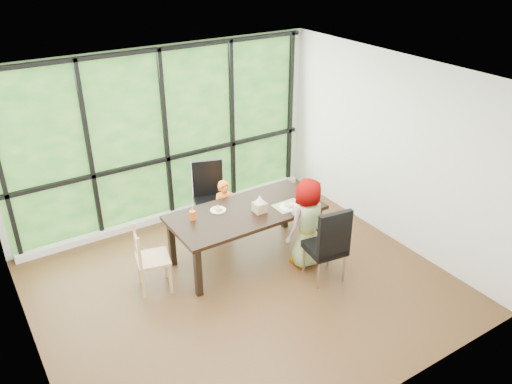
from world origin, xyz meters
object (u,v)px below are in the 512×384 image
plate_near (289,207)px  orange_cup (193,215)px  dining_table (246,234)px  chair_window_leather (210,198)px  child_older (307,223)px  tissue_box (260,207)px  child_toddler (225,211)px  chair_interior_leather (325,243)px  green_cup (306,199)px  plate_far (218,210)px  chair_end_beech (153,259)px

plate_near → orange_cup: 1.32m
dining_table → orange_cup: (-0.71, 0.17, 0.44)m
chair_window_leather → child_older: (0.68, -1.48, 0.09)m
chair_window_leather → orange_cup: 1.04m
orange_cup → dining_table: bearing=-13.6°
tissue_box → child_toddler: bearing=101.4°
chair_interior_leather → plate_near: size_ratio=4.06×
green_cup → plate_far: bearing=157.6°
child_toddler → plate_near: child_toddler is taller
dining_table → child_older: (0.62, -0.55, 0.26)m
dining_table → tissue_box: tissue_box is taller
dining_table → chair_interior_leather: chair_interior_leather is taller
dining_table → child_older: size_ratio=1.64×
dining_table → child_older: 0.87m
chair_interior_leather → plate_near: (-0.07, 0.71, 0.22)m
child_toddler → chair_end_beech: bearing=-141.2°
dining_table → chair_end_beech: chair_end_beech is taller
tissue_box → plate_near: bearing=-16.9°
orange_cup → tissue_box: bearing=-19.0°
chair_interior_leather → green_cup: 0.77m
chair_end_beech → plate_far: chair_end_beech is taller
chair_interior_leather → plate_near: chair_interior_leather is taller
chair_window_leather → plate_near: (0.60, -1.18, 0.22)m
chair_window_leather → plate_near: 1.34m
dining_table → plate_far: size_ratio=9.69×
child_toddler → child_older: child_older is taller
chair_interior_leather → orange_cup: 1.76m
child_toddler → chair_window_leather: bearing=116.4°
chair_end_beech → child_older: child_older is taller
plate_near → green_cup: (0.28, -0.02, 0.06)m
chair_interior_leather → child_toddler: 1.66m
child_toddler → orange_cup: child_toddler is taller
plate_far → orange_cup: bearing=-174.8°
chair_interior_leather → tissue_box: 0.99m
chair_interior_leather → plate_near: bearing=-76.2°
chair_interior_leather → orange_cup: (-1.32, 1.12, 0.27)m
chair_interior_leather → tissue_box: chair_interior_leather is taller
chair_interior_leather → dining_table: bearing=-49.0°
chair_window_leather → child_older: size_ratio=0.85×
plate_far → plate_near: bearing=-27.7°
dining_table → child_toddler: child_toddler is taller
chair_window_leather → chair_end_beech: bearing=-126.5°
dining_table → chair_end_beech: size_ratio=2.31×
chair_interior_leather → plate_far: 1.50m
child_toddler → green_cup: size_ratio=7.31×
chair_interior_leather → chair_window_leather: bearing=-62.2°
child_toddler → green_cup: bearing=-29.6°
plate_near → green_cup: bearing=-3.8°
child_older → orange_cup: (-1.32, 0.72, 0.18)m
child_toddler → plate_far: size_ratio=4.39×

